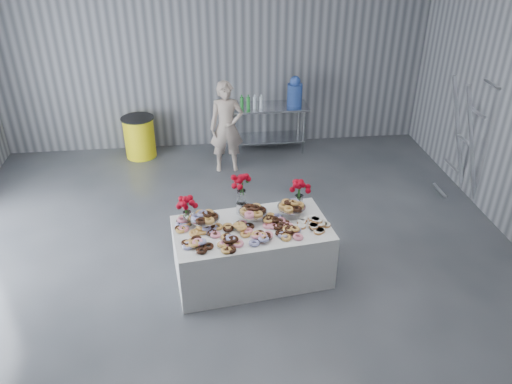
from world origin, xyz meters
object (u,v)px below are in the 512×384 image
at_px(water_jug, 295,92).
at_px(trash_barrel, 140,137).
at_px(stepladder, 465,140).
at_px(display_table, 252,252).
at_px(prep_table, 268,120).
at_px(person, 227,127).

bearing_deg(water_jug, trash_barrel, 180.00).
relative_size(trash_barrel, stepladder, 0.39).
bearing_deg(stepladder, display_table, -154.88).
distance_m(display_table, stepladder, 3.92).
bearing_deg(stepladder, water_jug, 137.23).
relative_size(prep_table, person, 0.92).
bearing_deg(prep_table, display_table, -100.71).
bearing_deg(person, display_table, -87.33).
bearing_deg(person, stepladder, -20.51).
bearing_deg(person, water_jug, 29.34).
distance_m(prep_table, trash_barrel, 2.44).
bearing_deg(prep_table, stepladder, -37.21).
xyz_separation_m(water_jug, trash_barrel, (-2.92, 0.00, -0.76)).
height_order(prep_table, stepladder, stepladder).
bearing_deg(water_jug, prep_table, 180.00).
bearing_deg(stepladder, person, 158.93).
bearing_deg(prep_table, trash_barrel, -180.00).
xyz_separation_m(prep_table, trash_barrel, (-2.42, -0.00, -0.23)).
height_order(trash_barrel, stepladder, stepladder).
height_order(prep_table, trash_barrel, prep_table).
height_order(display_table, water_jug, water_jug).
height_order(display_table, stepladder, stepladder).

